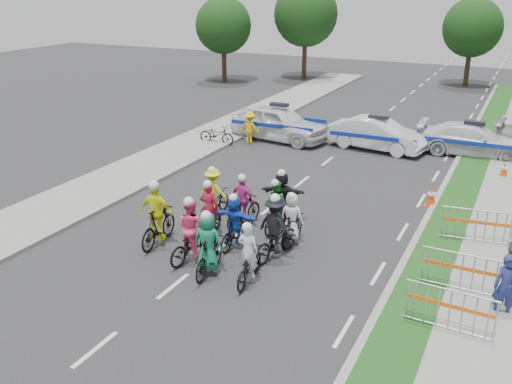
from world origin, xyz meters
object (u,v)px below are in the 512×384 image
at_px(police_car_0, 279,123).
at_px(barrier_2, 476,227).
at_px(tree_4, 472,28).
at_px(rider_6, 210,218).
at_px(barrier_1, 461,274).
at_px(rider_4, 276,233).
at_px(cone_0, 431,197).
at_px(police_car_2, 473,140).
at_px(cone_1, 504,170).
at_px(rider_1, 209,249).
at_px(rider_5, 235,224).
at_px(rider_9, 243,206).
at_px(rider_8, 276,211).
at_px(parked_bike, 217,135).
at_px(spectator_0, 506,287).
at_px(marshal_hiviz, 250,127).
at_px(rider_3, 158,220).
at_px(rider_11, 282,199).
at_px(rider_7, 292,223).
at_px(tree_0, 223,25).
at_px(rider_0, 249,262).
at_px(rider_10, 214,197).
at_px(barrier_0, 450,312).
at_px(tree_3, 306,15).
at_px(rider_2, 192,236).
at_px(police_car_1, 377,134).

bearing_deg(police_car_0, barrier_2, -120.88).
xyz_separation_m(barrier_2, tree_4, (-3.70, 27.95, 3.63)).
height_order(rider_6, barrier_1, rider_6).
relative_size(rider_4, cone_0, 2.89).
distance_m(police_car_2, barrier_2, 9.82).
bearing_deg(police_car_2, cone_1, -153.51).
bearing_deg(rider_1, rider_5, -92.32).
xyz_separation_m(rider_4, rider_6, (-2.39, 0.41, -0.14)).
distance_m(rider_9, barrier_2, 7.06).
height_order(rider_8, police_car_2, rider_8).
distance_m(rider_5, parked_bike, 11.31).
relative_size(spectator_0, marshal_hiviz, 1.04).
height_order(rider_3, rider_11, rider_3).
xyz_separation_m(rider_7, tree_0, (-15.76, 24.30, 3.53)).
distance_m(rider_0, rider_6, 3.09).
bearing_deg(tree_4, rider_8, -94.02).
relative_size(rider_1, police_car_2, 0.39).
relative_size(rider_5, rider_10, 0.97).
relative_size(marshal_hiviz, barrier_0, 0.77).
xyz_separation_m(rider_9, rider_11, (0.95, 0.90, 0.07)).
distance_m(rider_1, cone_1, 13.60).
distance_m(rider_6, barrier_1, 7.40).
height_order(rider_7, tree_3, tree_3).
bearing_deg(rider_6, parked_bike, -72.13).
height_order(rider_7, rider_11, rider_11).
bearing_deg(rider_0, rider_3, -20.10).
distance_m(police_car_0, cone_1, 10.50).
bearing_deg(rider_11, rider_9, 33.99).
bearing_deg(rider_2, rider_9, -86.83).
bearing_deg(barrier_0, cone_0, 102.61).
bearing_deg(police_car_1, tree_4, 4.04).
height_order(rider_10, barrier_2, rider_10).
distance_m(rider_8, police_car_2, 12.27).
bearing_deg(rider_9, rider_5, 118.82).
relative_size(rider_1, rider_10, 1.06).
height_order(rider_10, tree_4, tree_4).
height_order(rider_2, cone_1, rider_2).
xyz_separation_m(rider_1, rider_10, (-1.88, 3.52, -0.04)).
bearing_deg(cone_0, rider_10, -147.16).
height_order(rider_4, tree_4, tree_4).
distance_m(barrier_0, tree_0, 34.27).
relative_size(police_car_0, tree_4, 0.78).
relative_size(rider_4, cone_1, 2.89).
height_order(rider_8, barrier_2, rider_8).
relative_size(police_car_2, tree_4, 0.76).
xyz_separation_m(rider_0, rider_2, (-2.00, 0.44, 0.14)).
bearing_deg(parked_bike, police_car_2, -73.98).
distance_m(rider_0, rider_5, 2.12).
height_order(rider_4, tree_0, tree_0).
height_order(police_car_1, tree_0, tree_0).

